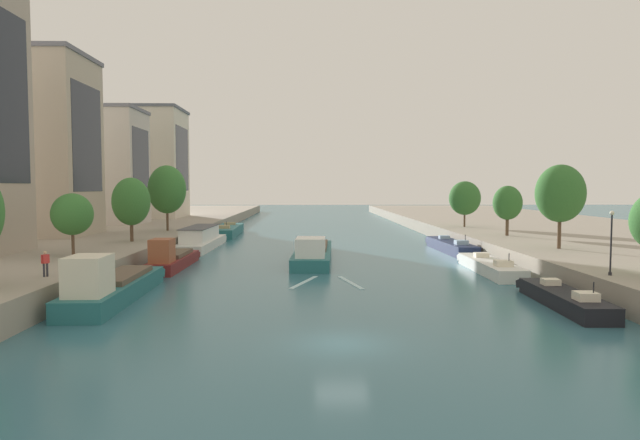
{
  "coord_description": "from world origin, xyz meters",
  "views": [
    {
      "loc": [
        -1.52,
        -25.87,
        7.48
      ],
      "look_at": [
        0.0,
        54.2,
        2.63
      ],
      "focal_mm": 31.03,
      "sensor_mm": 36.0,
      "label": 1
    }
  ],
  "objects_px": {
    "moored_boat_left_near": "(201,239)",
    "tree_right_far": "(465,198)",
    "tree_right_nearest": "(560,193)",
    "person_on_quay": "(45,262)",
    "tree_left_past_mid": "(72,214)",
    "moored_boat_right_gap_after": "(489,266)",
    "moored_boat_left_lone": "(172,259)",
    "tree_left_end_of_row": "(131,202)",
    "tree_right_end_of_row": "(508,203)",
    "moored_boat_right_second": "(563,298)",
    "lamppost_right_bank": "(611,240)",
    "moored_boat_left_gap_after": "(227,230)",
    "tree_left_far": "(167,189)",
    "moored_boat_left_upstream": "(113,286)",
    "moored_boat_right_upstream": "(451,246)",
    "barge_midriver": "(313,252)"
  },
  "relations": [
    {
      "from": "moored_boat_left_near",
      "to": "tree_right_far",
      "type": "bearing_deg",
      "value": 16.35
    },
    {
      "from": "tree_right_nearest",
      "to": "person_on_quay",
      "type": "relative_size",
      "value": 4.71
    },
    {
      "from": "tree_left_past_mid",
      "to": "moored_boat_right_gap_after",
      "type": "bearing_deg",
      "value": 4.4
    },
    {
      "from": "tree_right_nearest",
      "to": "moored_boat_left_lone",
      "type": "bearing_deg",
      "value": 178.91
    },
    {
      "from": "moored_boat_right_gap_after",
      "to": "person_on_quay",
      "type": "distance_m",
      "value": 34.9
    },
    {
      "from": "tree_left_end_of_row",
      "to": "tree_right_end_of_row",
      "type": "distance_m",
      "value": 41.54
    },
    {
      "from": "moored_boat_right_second",
      "to": "moored_boat_left_lone",
      "type": "bearing_deg",
      "value": 149.76
    },
    {
      "from": "moored_boat_left_near",
      "to": "lamppost_right_bank",
      "type": "height_order",
      "value": "lamppost_right_bank"
    },
    {
      "from": "moored_boat_left_lone",
      "to": "moored_boat_left_near",
      "type": "distance_m",
      "value": 16.37
    },
    {
      "from": "moored_boat_left_gap_after",
      "to": "tree_right_far",
      "type": "relative_size",
      "value": 2.66
    },
    {
      "from": "moored_boat_left_lone",
      "to": "moored_boat_left_near",
      "type": "xyz_separation_m",
      "value": [
        -0.57,
        16.36,
        0.25
      ]
    },
    {
      "from": "tree_left_far",
      "to": "tree_right_nearest",
      "type": "bearing_deg",
      "value": -27.48
    },
    {
      "from": "moored_boat_left_upstream",
      "to": "lamppost_right_bank",
      "type": "distance_m",
      "value": 32.18
    },
    {
      "from": "moored_boat_left_upstream",
      "to": "tree_left_far",
      "type": "distance_m",
      "value": 36.02
    },
    {
      "from": "moored_boat_left_upstream",
      "to": "person_on_quay",
      "type": "height_order",
      "value": "moored_boat_left_upstream"
    },
    {
      "from": "moored_boat_left_gap_after",
      "to": "moored_boat_right_upstream",
      "type": "height_order",
      "value": "moored_boat_left_gap_after"
    },
    {
      "from": "moored_boat_left_near",
      "to": "person_on_quay",
      "type": "distance_m",
      "value": 32.26
    },
    {
      "from": "barge_midriver",
      "to": "moored_boat_right_upstream",
      "type": "relative_size",
      "value": 1.34
    },
    {
      "from": "tree_left_far",
      "to": "moored_boat_left_gap_after",
      "type": "bearing_deg",
      "value": 69.12
    },
    {
      "from": "moored_boat_left_gap_after",
      "to": "moored_boat_left_lone",
      "type": "bearing_deg",
      "value": -89.74
    },
    {
      "from": "barge_midriver",
      "to": "lamppost_right_bank",
      "type": "xyz_separation_m",
      "value": [
        18.8,
        -20.78,
        3.23
      ]
    },
    {
      "from": "moored_boat_right_second",
      "to": "moored_boat_right_upstream",
      "type": "xyz_separation_m",
      "value": [
        0.42,
        29.21,
        0.1
      ]
    },
    {
      "from": "moored_boat_left_upstream",
      "to": "person_on_quay",
      "type": "relative_size",
      "value": 9.14
    },
    {
      "from": "moored_boat_left_gap_after",
      "to": "tree_right_far",
      "type": "bearing_deg",
      "value": -13.76
    },
    {
      "from": "moored_boat_left_upstream",
      "to": "moored_boat_left_near",
      "type": "bearing_deg",
      "value": 90.52
    },
    {
      "from": "tree_left_past_mid",
      "to": "tree_right_far",
      "type": "height_order",
      "value": "tree_right_far"
    },
    {
      "from": "tree_left_end_of_row",
      "to": "moored_boat_right_second",
      "type": "bearing_deg",
      "value": -34.23
    },
    {
      "from": "moored_boat_left_upstream",
      "to": "moored_boat_left_lone",
      "type": "xyz_separation_m",
      "value": [
        0.29,
        14.46,
        -0.14
      ]
    },
    {
      "from": "barge_midriver",
      "to": "moored_boat_left_lone",
      "type": "bearing_deg",
      "value": -158.91
    },
    {
      "from": "moored_boat_right_second",
      "to": "tree_left_past_mid",
      "type": "bearing_deg",
      "value": 162.29
    },
    {
      "from": "tree_left_end_of_row",
      "to": "tree_left_far",
      "type": "height_order",
      "value": "tree_left_far"
    },
    {
      "from": "barge_midriver",
      "to": "moored_boat_right_upstream",
      "type": "xyz_separation_m",
      "value": [
        15.89,
        7.68,
        -0.23
      ]
    },
    {
      "from": "moored_boat_left_upstream",
      "to": "moored_boat_right_gap_after",
      "type": "distance_m",
      "value": 30.93
    },
    {
      "from": "moored_boat_left_upstream",
      "to": "moored_boat_left_near",
      "type": "xyz_separation_m",
      "value": [
        -0.28,
        30.82,
        0.11
      ]
    },
    {
      "from": "moored_boat_right_upstream",
      "to": "tree_right_end_of_row",
      "type": "height_order",
      "value": "tree_right_end_of_row"
    },
    {
      "from": "moored_boat_right_upstream",
      "to": "tree_left_past_mid",
      "type": "bearing_deg",
      "value": -153.07
    },
    {
      "from": "tree_right_nearest",
      "to": "moored_boat_left_near",
      "type": "bearing_deg",
      "value": 154.6
    },
    {
      "from": "moored_boat_left_lone",
      "to": "tree_right_end_of_row",
      "type": "relative_size",
      "value": 2.11
    },
    {
      "from": "tree_left_past_mid",
      "to": "lamppost_right_bank",
      "type": "distance_m",
      "value": 39.79
    },
    {
      "from": "moored_boat_left_lone",
      "to": "tree_left_far",
      "type": "bearing_deg",
      "value": 105.34
    },
    {
      "from": "tree_right_far",
      "to": "moored_boat_left_upstream",
      "type": "bearing_deg",
      "value": -130.12
    },
    {
      "from": "tree_left_far",
      "to": "person_on_quay",
      "type": "height_order",
      "value": "tree_left_far"
    },
    {
      "from": "moored_boat_right_second",
      "to": "tree_left_far",
      "type": "bearing_deg",
      "value": 132.48
    },
    {
      "from": "tree_left_past_mid",
      "to": "lamppost_right_bank",
      "type": "xyz_separation_m",
      "value": [
        38.38,
        -10.45,
        -1.13
      ]
    },
    {
      "from": "tree_left_far",
      "to": "tree_right_end_of_row",
      "type": "xyz_separation_m",
      "value": [
        40.99,
        -7.95,
        -1.51
      ]
    },
    {
      "from": "lamppost_right_bank",
      "to": "person_on_quay",
      "type": "height_order",
      "value": "lamppost_right_bank"
    },
    {
      "from": "tree_right_far",
      "to": "moored_boat_right_upstream",
      "type": "bearing_deg",
      "value": -111.56
    },
    {
      "from": "moored_boat_left_near",
      "to": "tree_left_far",
      "type": "relative_size",
      "value": 1.98
    },
    {
      "from": "moored_boat_left_lone",
      "to": "moored_boat_left_gap_after",
      "type": "distance_m",
      "value": 35.04
    },
    {
      "from": "moored_boat_right_upstream",
      "to": "tree_right_far",
      "type": "xyz_separation_m",
      "value": [
        5.5,
        13.93,
        5.22
      ]
    }
  ]
}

